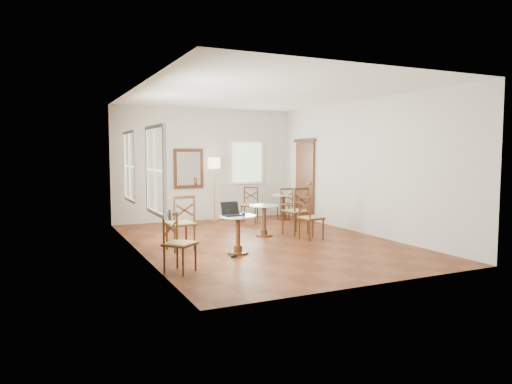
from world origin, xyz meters
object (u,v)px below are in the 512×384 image
chair_mid_b (310,217)px  chair_mid_a (296,211)px  floor_lamp (214,167)px  cafe_table_near (238,230)px  chair_near_b (179,243)px  chair_back_a (285,204)px  power_adapter (234,256)px  navy_mug (243,214)px  mouse (239,213)px  water_glass (228,212)px  chair_near_a (181,223)px  laptop (231,212)px  cafe_table_mid (264,217)px  chair_back_b (250,205)px  cafe_table_back (283,204)px

chair_mid_b → chair_mid_a: bearing=-10.3°
floor_lamp → cafe_table_near: bearing=-104.2°
chair_near_b → chair_back_a: bearing=5.8°
floor_lamp → chair_mid_b: bearing=-75.2°
chair_mid_b → cafe_table_near: bearing=102.0°
chair_mid_a → power_adapter: 2.69m
chair_back_a → navy_mug: 4.56m
mouse → water_glass: 0.27m
cafe_table_near → chair_near_a: 1.12m
cafe_table_near → navy_mug: 0.36m
navy_mug → water_glass: (-0.18, 0.27, 0.01)m
chair_mid_b → power_adapter: (-2.09, -0.87, -0.45)m
laptop → mouse: size_ratio=4.10×
cafe_table_mid → chair_near_a: (-2.06, -0.68, 0.09)m
mouse → power_adapter: 0.86m
chair_mid_a → chair_back_b: size_ratio=1.13×
chair_back_b → floor_lamp: (-0.76, 0.61, 0.97)m
cafe_table_back → mouse: mouse is taller
cafe_table_mid → floor_lamp: size_ratio=0.40×
navy_mug → cafe_table_near: bearing=97.3°
chair_near_b → floor_lamp: (2.35, 4.81, 0.99)m
cafe_table_near → laptop: (-0.12, 0.02, 0.33)m
chair_near_a → chair_mid_b: chair_near_a is taller
cafe_table_back → mouse: (-2.74, -3.32, 0.29)m
cafe_table_back → navy_mug: size_ratio=6.88×
cafe_table_mid → mouse: size_ratio=8.10×
chair_mid_a → laptop: (-2.08, -1.28, 0.23)m
chair_near_b → chair_back_a: (4.16, 4.19, -0.01)m
floor_lamp → mouse: floor_lamp is taller
chair_back_a → cafe_table_near: bearing=62.2°
chair_near_b → chair_mid_b: (3.24, 1.43, 0.02)m
chair_mid_b → chair_back_b: (-0.13, 2.77, -0.00)m
cafe_table_mid → chair_back_a: 2.55m
cafe_table_back → chair_back_a: bearing=-91.7°
cafe_table_mid → navy_mug: size_ratio=6.89×
chair_back_a → chair_back_b: bearing=11.5°
laptop → power_adapter: size_ratio=3.63×
chair_near_b → cafe_table_near: bearing=-8.2°
cafe_table_mid → chair_mid_a: (0.74, -0.10, 0.10)m
chair_near_a → water_glass: 0.97m
cafe_table_mid → chair_mid_b: 1.05m
chair_mid_b → floor_lamp: size_ratio=0.55×
cafe_table_near → laptop: bearing=169.6°
chair_back_a → mouse: size_ratio=10.32×
chair_mid_a → navy_mug: bearing=25.3°
cafe_table_near → mouse: (0.09, 0.18, 0.28)m
chair_near_b → mouse: chair_near_b is taller
cafe_table_near → navy_mug: (0.02, -0.19, 0.31)m
mouse → navy_mug: 0.38m
laptop → navy_mug: 0.26m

